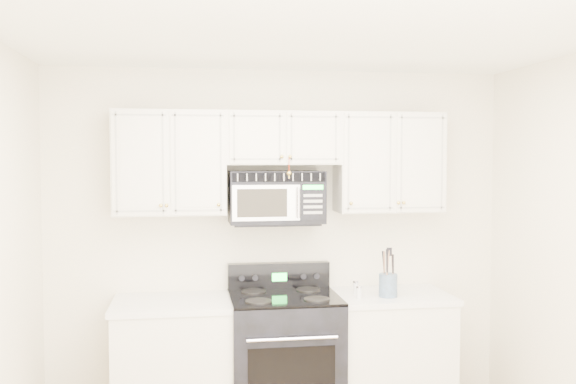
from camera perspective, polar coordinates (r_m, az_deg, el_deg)
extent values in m
cube|color=white|center=(3.27, 3.64, 14.84)|extent=(3.50, 3.50, 0.01)
cube|color=#FBECC8|center=(4.96, -0.80, -4.25)|extent=(3.50, 0.01, 2.60)
cube|color=silver|center=(4.80, -10.08, -15.10)|extent=(0.82, 0.63, 0.88)
cube|color=white|center=(4.68, -10.14, -9.73)|extent=(0.86, 0.65, 0.04)
cube|color=silver|center=(5.02, 9.09, -14.25)|extent=(0.82, 0.63, 0.88)
cube|color=white|center=(4.91, 9.14, -9.11)|extent=(0.86, 0.65, 0.04)
cube|color=black|center=(4.82, -0.32, -14.71)|extent=(0.78, 0.67, 0.92)
cube|color=black|center=(4.51, 0.35, -16.14)|extent=(0.60, 0.01, 0.41)
cylinder|color=silver|center=(4.40, 0.40, -12.92)|extent=(0.62, 0.02, 0.02)
cube|color=black|center=(4.70, -0.33, -9.31)|extent=(0.78, 0.67, 0.02)
cube|color=black|center=(4.97, -0.84, -7.48)|extent=(0.78, 0.08, 0.21)
cube|color=#28FF46|center=(4.92, -0.76, -7.57)|extent=(0.11, 0.00, 0.06)
cube|color=silver|center=(4.71, -10.46, 2.57)|extent=(0.80, 0.33, 0.75)
cube|color=silver|center=(4.95, 8.92, 2.60)|extent=(0.80, 0.33, 0.75)
cube|color=silver|center=(4.76, -0.53, 4.79)|extent=(0.84, 0.33, 0.39)
sphere|color=gold|center=(4.54, -10.74, -1.19)|extent=(0.03, 0.03, 0.03)
sphere|color=gold|center=(4.54, -6.19, -1.15)|extent=(0.03, 0.03, 0.03)
sphere|color=gold|center=(4.68, 5.63, -1.01)|extent=(0.03, 0.03, 0.03)
sphere|color=gold|center=(4.79, 9.81, -0.96)|extent=(0.03, 0.03, 0.03)
sphere|color=gold|center=(4.57, -0.56, 3.17)|extent=(0.03, 0.03, 0.03)
sphere|color=gold|center=(4.58, 0.18, 3.17)|extent=(0.03, 0.03, 0.03)
cylinder|color=red|center=(4.58, 0.09, 2.46)|extent=(0.00, 0.00, 0.11)
sphere|color=gold|center=(4.58, 0.09, 1.69)|extent=(0.04, 0.04, 0.04)
cube|color=black|center=(4.75, -1.07, -0.43)|extent=(0.70, 0.35, 0.38)
cube|color=#A7A7A1|center=(4.58, -0.79, 1.33)|extent=(0.68, 0.01, 0.07)
cube|color=#B5B5B5|center=(4.57, -1.94, -0.98)|extent=(0.49, 0.01, 0.26)
cube|color=black|center=(4.56, -2.31, -0.99)|extent=(0.36, 0.01, 0.20)
cube|color=black|center=(4.62, 2.22, -0.93)|extent=(0.19, 0.01, 0.26)
cube|color=#28FF46|center=(4.61, 2.24, 0.43)|extent=(0.15, 0.00, 0.03)
cylinder|color=silver|center=(4.56, 0.96, -0.98)|extent=(0.02, 0.02, 0.22)
cylinder|color=#54769E|center=(4.77, 8.89, -8.19)|extent=(0.13, 0.13, 0.17)
cylinder|color=#9B7054|center=(4.77, 9.32, -7.21)|extent=(0.01, 0.01, 0.29)
cylinder|color=black|center=(4.78, 8.56, -7.05)|extent=(0.01, 0.01, 0.31)
cylinder|color=#9B7054|center=(4.71, 8.81, -7.04)|extent=(0.01, 0.01, 0.33)
cylinder|color=black|center=(4.77, 9.32, -7.21)|extent=(0.01, 0.01, 0.29)
cylinder|color=#9B7054|center=(4.78, 8.56, -7.05)|extent=(0.01, 0.01, 0.31)
cylinder|color=black|center=(4.71, 8.81, -7.04)|extent=(0.01, 0.01, 0.33)
cylinder|color=silver|center=(4.84, 6.04, -8.51)|extent=(0.04, 0.04, 0.08)
cylinder|color=silver|center=(4.83, 6.04, -7.93)|extent=(0.04, 0.04, 0.02)
cylinder|color=silver|center=(4.69, 6.32, -8.93)|extent=(0.04, 0.04, 0.08)
cylinder|color=silver|center=(4.68, 6.33, -8.39)|extent=(0.04, 0.04, 0.01)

